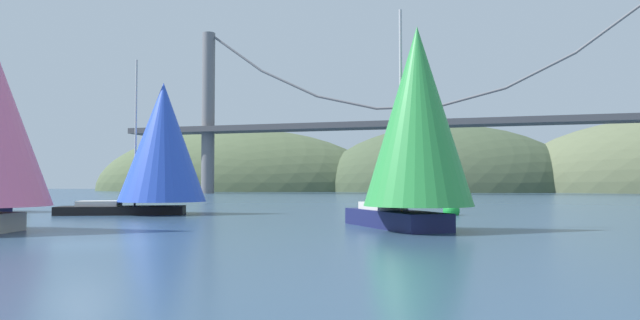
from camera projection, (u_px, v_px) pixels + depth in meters
ground_plane at (81, 245)px, 19.11m from camera, size 360.00×360.00×0.00m
headland_left at (234, 191)px, 163.76m from camera, size 88.18×44.00×35.85m
headland_center at (445, 192)px, 147.77m from camera, size 68.18×44.00×34.86m
suspension_bridge at (407, 116)px, 111.24m from camera, size 122.37×6.00×35.32m
sailboat_blue_spinnaker at (161, 145)px, 38.71m from camera, size 10.59×7.76×10.60m
sailboat_green_sail at (416, 123)px, 25.06m from camera, size 7.58×8.67×10.30m
channel_buoy at (451, 210)px, 37.39m from camera, size 1.10×1.10×2.64m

